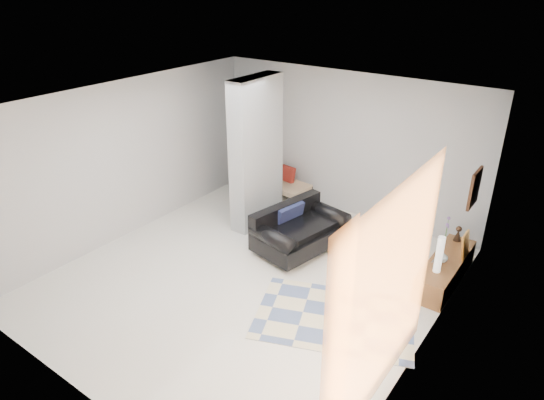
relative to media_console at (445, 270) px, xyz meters
The scene contains 17 objects.
floor 3.05m from the media_console, 145.96° to the right, with size 6.00×6.00×0.00m, color silver.
ceiling 4.00m from the media_console, 145.96° to the right, with size 6.00×6.00×0.00m, color white.
wall_back 3.08m from the media_console, 152.76° to the left, with size 6.00×6.00×0.00m, color #ADAFB2.
wall_front 5.47m from the media_console, 118.19° to the right, with size 6.00×6.00×0.00m, color #ADAFB2.
wall_left 5.67m from the media_console, 162.10° to the right, with size 6.00×6.00×0.00m, color #ADAFB2.
wall_right 2.09m from the media_console, 82.32° to the right, with size 6.00×6.00×0.00m, color #ADAFB2.
partition_column 3.81m from the media_console, behind, with size 0.35×1.20×2.80m, color #9CA0A3.
hallway_door 4.86m from the media_console, 164.78° to the left, with size 0.85×0.06×2.04m, color white.
curtain 3.12m from the media_console, 87.00° to the right, with size 2.55×2.55×0.00m, color #EE903E.
wall_art 1.46m from the media_console, ahead, with size 0.04×0.45×0.55m, color #3C1F10.
media_console is the anchor object (origin of this frame).
loveseat 2.48m from the media_console, 168.57° to the right, with size 1.25×1.78×0.76m.
daybed 4.06m from the media_console, 166.71° to the left, with size 1.58×0.76×0.77m.
area_rug 2.05m from the media_console, 117.78° to the right, with size 2.18×1.45×0.01m, color beige.
cylinder_lamp 0.65m from the media_console, 92.72° to the right, with size 0.11×0.11×0.58m, color beige.
bronze_figurine 0.74m from the media_console, 94.32° to the left, with size 0.13×0.13×0.26m, color black, non-canonical shape.
vase 0.32m from the media_console, 111.93° to the right, with size 0.18×0.18×0.19m, color silver.
Camera 1 is at (4.05, -5.05, 4.43)m, focal length 32.00 mm.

